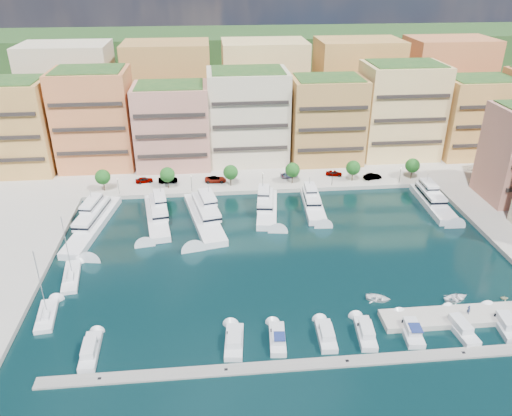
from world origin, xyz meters
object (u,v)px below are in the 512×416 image
object	(u,v)px
lamppost_3	(332,175)
tender_3	(504,298)
yacht_1	(157,214)
cruiser_0	(90,351)
cruiser_4	(277,339)
yacht_3	(267,206)
yacht_6	(432,200)
tree_1	(167,175)
car_3	(289,175)
car_4	(334,173)
lamppost_0	(118,183)
tender_0	(378,298)
tree_3	(293,170)
tender_2	(456,298)
cruiser_3	(234,342)
yacht_4	(313,203)
tree_0	(103,177)
cruiser_9	(504,324)
tree_4	(353,168)
cruiser_5	(326,336)
cruiser_6	(365,333)
yacht_2	(204,214)
tree_5	(413,166)
cruiser_8	(459,327)
yacht_0	(94,221)
person_0	(469,310)
car_0	(144,180)
lamppost_1	(191,181)
car_5	(372,176)
car_1	(168,180)
sailboat_1	(71,277)
tree_2	(231,172)
lamppost_2	(263,178)
sailboat_0	(47,316)
car_2	(216,179)
lamppost_4	(400,173)

from	to	relation	value
lamppost_3	tender_3	xyz separation A→B (m)	(19.46, -48.91, -3.46)
yacht_1	cruiser_0	bearing A→B (deg)	-98.55
yacht_1	cruiser_4	bearing A→B (deg)	-63.16
yacht_3	yacht_6	world-z (taller)	same
tree_1	car_3	xyz separation A→B (m)	(31.84, 4.04, -3.03)
car_4	tender_3	bearing A→B (deg)	-149.57
lamppost_0	tender_0	size ratio (longest dim) A/B	0.99
lamppost_0	car_4	world-z (taller)	lamppost_0
tree_3	car_4	distance (m)	13.01
tender_2	cruiser_3	bearing A→B (deg)	87.39
yacht_4	tree_0	bearing A→B (deg)	166.21
yacht_1	cruiser_4	xyz separation A→B (m)	(22.03, -43.52, -0.52)
yacht_3	cruiser_9	world-z (taller)	yacht_3
cruiser_4	tender_0	xyz separation A→B (m)	(19.01, 8.80, -0.13)
tree_4	cruiser_5	bearing A→B (deg)	-108.99
cruiser_6	yacht_2	bearing A→B (deg)	120.94
tree_5	cruiser_8	xyz separation A→B (m)	(-14.19, -58.10, -4.20)
yacht_0	cruiser_5	xyz separation A→B (m)	(43.56, -41.32, -0.66)
tree_0	person_0	distance (m)	88.22
yacht_4	car_0	size ratio (longest dim) A/B	3.96
lamppost_0	lamppost_1	world-z (taller)	same
lamppost_3	car_3	bearing A→B (deg)	148.05
tree_5	lamppost_3	xyz separation A→B (m)	(-22.00, -2.30, -0.92)
tree_5	tender_0	xyz separation A→B (m)	(-24.71, -49.30, -4.30)
car_0	car_5	distance (m)	60.27
cruiser_8	car_4	world-z (taller)	car_4
lamppost_3	cruiser_9	world-z (taller)	lamppost_3
car_5	car_1	bearing A→B (deg)	73.90
sailboat_1	car_1	size ratio (longest dim) A/B	2.67
lamppost_1	tender_3	xyz separation A→B (m)	(55.46, -48.91, -3.46)
car_0	cruiser_8	bearing A→B (deg)	-150.35
sailboat_1	tree_2	bearing A→B (deg)	49.57
tree_0	tender_2	xyz separation A→B (m)	(68.97, -50.56, -4.29)
lamppost_2	car_3	size ratio (longest dim) A/B	0.85
tree_2	tree_5	size ratio (longest dim) A/B	1.00
cruiser_4	tender_2	distance (m)	33.55
tree_4	cruiser_9	world-z (taller)	tree_4
cruiser_3	sailboat_0	bearing A→B (deg)	163.00
yacht_0	lamppost_2	bearing A→B (deg)	20.08
tree_2	yacht_1	xyz separation A→B (m)	(-17.74, -14.57, -3.65)
yacht_3	car_2	world-z (taller)	yacht_3
lamppost_1	cruiser_4	distance (m)	57.69
yacht_3	cruiser_0	world-z (taller)	yacht_3
cruiser_5	person_0	size ratio (longest dim) A/B	4.47
yacht_1	tender_0	size ratio (longest dim) A/B	5.23
lamppost_3	car_3	distance (m)	12.16
lamppost_4	cruiser_9	world-z (taller)	lamppost_4
cruiser_4	car_4	size ratio (longest dim) A/B	1.73
tree_1	sailboat_0	size ratio (longest dim) A/B	0.43
cruiser_8	tree_5	bearing A→B (deg)	76.27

